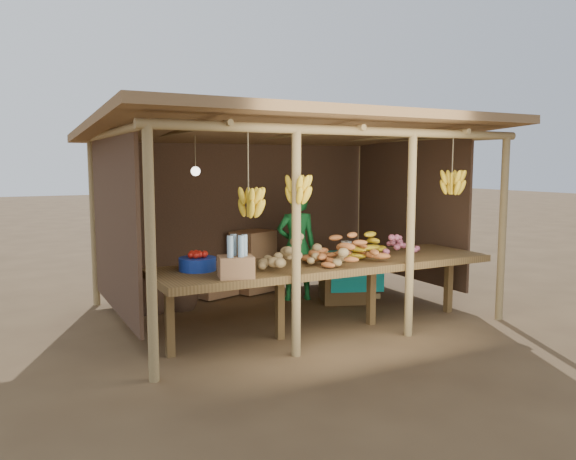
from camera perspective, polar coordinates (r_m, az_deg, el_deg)
name	(u,v)px	position (r m, az deg, el deg)	size (l,w,h in m)	color
ground	(288,312)	(7.23, 0.00, -8.30)	(60.00, 60.00, 0.00)	brown
stall_structure	(294,162)	(6.86, 0.59, 6.96)	(4.70, 3.50, 2.43)	#957A4C
counter	(328,267)	(6.26, 4.06, -3.73)	(3.90, 1.05, 0.80)	brown
potato_heap	(302,249)	(5.87, 1.42, -1.98)	(1.05, 0.63, 0.37)	olive
sweet_potato_heap	(347,247)	(6.09, 6.06, -1.76)	(0.92, 0.55, 0.36)	#AF602D
onion_heap	(394,240)	(6.73, 10.67, -1.04)	(0.75, 0.45, 0.35)	#B75970
banana_pile	(365,242)	(6.58, 7.84, -1.18)	(0.64, 0.38, 0.35)	gold
tomato_basin	(197,262)	(5.76, -9.18, -3.27)	(0.38, 0.38, 0.20)	navy
bottle_box	(236,261)	(5.34, -5.32, -3.17)	(0.38, 0.33, 0.41)	#996A44
vendor	(297,246)	(7.72, 0.87, -1.63)	(0.55, 0.36, 1.51)	#1A7531
tarp_crate	(345,276)	(7.74, 5.82, -4.65)	(0.89, 0.84, 0.85)	brown
carton_stack	(240,267)	(8.14, -4.86, -3.79)	(1.29, 0.61, 0.89)	#996A44
burlap_sacks	(166,291)	(7.36, -12.26, -6.10)	(0.84, 0.44, 0.59)	#4A3222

